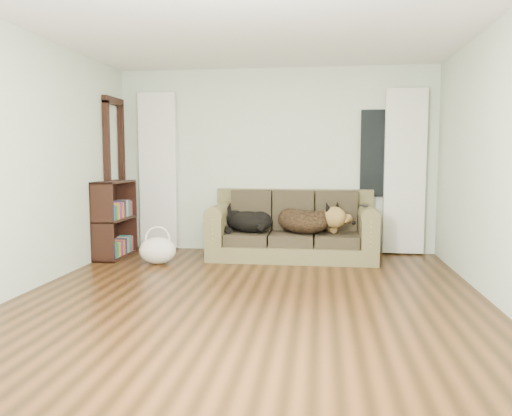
# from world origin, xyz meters

# --- Properties ---
(floor) EXTENTS (5.00, 5.00, 0.00)m
(floor) POSITION_xyz_m (0.00, 0.00, 0.00)
(floor) COLOR black
(floor) RESTS_ON ground
(ceiling) EXTENTS (5.00, 5.00, 0.00)m
(ceiling) POSITION_xyz_m (0.00, 0.00, 2.60)
(ceiling) COLOR white
(ceiling) RESTS_ON ground
(wall_back) EXTENTS (4.50, 0.04, 2.60)m
(wall_back) POSITION_xyz_m (0.00, 2.50, 1.30)
(wall_back) COLOR beige
(wall_back) RESTS_ON ground
(wall_left) EXTENTS (0.04, 5.00, 2.60)m
(wall_left) POSITION_xyz_m (-2.25, 0.00, 1.30)
(wall_left) COLOR beige
(wall_left) RESTS_ON ground
(wall_right) EXTENTS (0.04, 5.00, 2.60)m
(wall_right) POSITION_xyz_m (2.25, 0.00, 1.30)
(wall_right) COLOR beige
(wall_right) RESTS_ON ground
(curtain_left) EXTENTS (0.55, 0.08, 2.25)m
(curtain_left) POSITION_xyz_m (-1.70, 2.42, 1.15)
(curtain_left) COLOR silver
(curtain_left) RESTS_ON ground
(curtain_right) EXTENTS (0.55, 0.08, 2.25)m
(curtain_right) POSITION_xyz_m (1.80, 2.42, 1.15)
(curtain_right) COLOR silver
(curtain_right) RESTS_ON ground
(window_pane) EXTENTS (0.50, 0.03, 1.20)m
(window_pane) POSITION_xyz_m (1.45, 2.47, 1.40)
(window_pane) COLOR black
(window_pane) RESTS_ON wall_back
(door_casing) EXTENTS (0.07, 0.60, 2.10)m
(door_casing) POSITION_xyz_m (-2.20, 2.05, 1.05)
(door_casing) COLOR black
(door_casing) RESTS_ON ground
(sofa) EXTENTS (2.19, 0.95, 0.90)m
(sofa) POSITION_xyz_m (0.29, 1.97, 0.45)
(sofa) COLOR brown
(sofa) RESTS_ON floor
(dog_black_lab) EXTENTS (0.83, 0.77, 0.29)m
(dog_black_lab) POSITION_xyz_m (-0.33, 1.93, 0.48)
(dog_black_lab) COLOR black
(dog_black_lab) RESTS_ON sofa
(dog_shepherd) EXTENTS (0.95, 0.91, 0.34)m
(dog_shepherd) POSITION_xyz_m (0.48, 1.91, 0.49)
(dog_shepherd) COLOR black
(dog_shepherd) RESTS_ON sofa
(tv_remote) EXTENTS (0.10, 0.17, 0.02)m
(tv_remote) POSITION_xyz_m (1.21, 1.84, 0.73)
(tv_remote) COLOR black
(tv_remote) RESTS_ON sofa
(tote_bag) EXTENTS (0.53, 0.44, 0.34)m
(tote_bag) POSITION_xyz_m (-1.38, 1.39, 0.16)
(tote_bag) COLOR silver
(tote_bag) RESTS_ON floor
(bookshelf) EXTENTS (0.38, 0.85, 1.03)m
(bookshelf) POSITION_xyz_m (-2.09, 1.74, 0.50)
(bookshelf) COLOR black
(bookshelf) RESTS_ON floor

